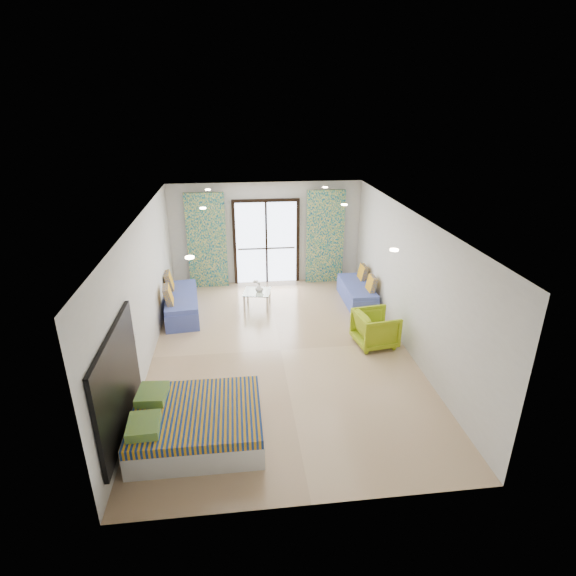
{
  "coord_description": "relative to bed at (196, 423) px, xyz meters",
  "views": [
    {
      "loc": [
        -0.76,
        -7.75,
        4.57
      ],
      "look_at": [
        0.2,
        0.43,
        1.15
      ],
      "focal_mm": 28.0,
      "sensor_mm": 36.0,
      "label": 1
    }
  ],
  "objects": [
    {
      "name": "switch_plate",
      "position": [
        -0.99,
        1.25,
        0.78
      ],
      "size": [
        0.02,
        0.1,
        0.1
      ],
      "primitive_type": "cube",
      "color": "silver",
      "rests_on": "wall_left"
    },
    {
      "name": "wall_left",
      "position": [
        -1.02,
        2.38,
        1.08
      ],
      "size": [
        0.01,
        7.5,
        2.7
      ],
      "primitive_type": null,
      "color": "silver",
      "rests_on": "ground"
    },
    {
      "name": "ceiling",
      "position": [
        1.48,
        2.38,
        2.43
      ],
      "size": [
        5.0,
        7.5,
        0.01
      ],
      "primitive_type": null,
      "color": "silver",
      "rests_on": "ground"
    },
    {
      "name": "armchair",
      "position": [
        3.39,
        2.39,
        0.13
      ],
      "size": [
        0.82,
        0.87,
        0.79
      ],
      "primitive_type": "imported",
      "rotation": [
        0.0,
        0.0,
        1.71
      ],
      "color": "#99B116",
      "rests_on": "floor"
    },
    {
      "name": "downlight_f",
      "position": [
        2.88,
        5.38,
        2.4
      ],
      "size": [
        0.12,
        0.12,
        0.02
      ],
      "primitive_type": "cylinder",
      "color": "#FFE0B2",
      "rests_on": "ceiling"
    },
    {
      "name": "floor",
      "position": [
        1.48,
        2.38,
        -0.27
      ],
      "size": [
        5.0,
        7.5,
        0.01
      ],
      "primitive_type": null,
      "color": "tan",
      "rests_on": "ground"
    },
    {
      "name": "downlight_e",
      "position": [
        0.08,
        5.38,
        2.4
      ],
      "size": [
        0.12,
        0.12,
        0.02
      ],
      "primitive_type": "cylinder",
      "color": "#FFE0B2",
      "rests_on": "ceiling"
    },
    {
      "name": "balcony_rail",
      "position": [
        1.48,
        6.11,
        0.68
      ],
      "size": [
        1.52,
        0.03,
        0.04
      ],
      "primitive_type": "cube",
      "color": "#595451",
      "rests_on": "balcony_door"
    },
    {
      "name": "balcony_door",
      "position": [
        1.48,
        6.1,
        0.99
      ],
      "size": [
        1.76,
        0.08,
        2.28
      ],
      "color": "black",
      "rests_on": "floor"
    },
    {
      "name": "downlight_c",
      "position": [
        0.08,
        3.38,
        2.4
      ],
      "size": [
        0.12,
        0.12,
        0.02
      ],
      "primitive_type": "cylinder",
      "color": "#FFE0B2",
      "rests_on": "ceiling"
    },
    {
      "name": "wall_front",
      "position": [
        1.48,
        -1.37,
        1.08
      ],
      "size": [
        5.0,
        0.01,
        2.7
      ],
      "primitive_type": null,
      "color": "silver",
      "rests_on": "ground"
    },
    {
      "name": "downlight_d",
      "position": [
        2.88,
        3.38,
        2.4
      ],
      "size": [
        0.12,
        0.12,
        0.02
      ],
      "primitive_type": "cylinder",
      "color": "#FFE0B2",
      "rests_on": "ceiling"
    },
    {
      "name": "daybed_right",
      "position": [
        3.59,
        4.51,
        -0.02
      ],
      "size": [
        0.64,
        1.64,
        0.81
      ],
      "rotation": [
        0.0,
        0.0,
        0.0
      ],
      "color": "#4857AC",
      "rests_on": "floor"
    },
    {
      "name": "bed",
      "position": [
        0.0,
        0.0,
        0.0
      ],
      "size": [
        1.85,
        1.51,
        0.64
      ],
      "color": "silver",
      "rests_on": "floor"
    },
    {
      "name": "curtain_right",
      "position": [
        3.03,
        5.95,
        0.98
      ],
      "size": [
        1.0,
        0.1,
        2.5
      ],
      "primitive_type": "cube",
      "color": "beige",
      "rests_on": "floor"
    },
    {
      "name": "daybed_left",
      "position": [
        -0.64,
        4.25,
        0.02
      ],
      "size": [
        0.91,
        1.91,
        0.91
      ],
      "rotation": [
        0.0,
        0.0,
        0.1
      ],
      "color": "#4857AC",
      "rests_on": "floor"
    },
    {
      "name": "headboard",
      "position": [
        -0.98,
        0.0,
        0.78
      ],
      "size": [
        0.06,
        2.1,
        1.5
      ],
      "primitive_type": "cube",
      "color": "black",
      "rests_on": "floor"
    },
    {
      "name": "wall_back",
      "position": [
        1.48,
        6.13,
        1.08
      ],
      "size": [
        5.0,
        0.01,
        2.7
      ],
      "primitive_type": null,
      "color": "silver",
      "rests_on": "ground"
    },
    {
      "name": "wall_right",
      "position": [
        3.98,
        2.38,
        1.08
      ],
      "size": [
        0.01,
        7.5,
        2.7
      ],
      "primitive_type": null,
      "color": "silver",
      "rests_on": "ground"
    },
    {
      "name": "vase",
      "position": [
        1.18,
        4.41,
        0.24
      ],
      "size": [
        0.24,
        0.24,
        0.19
      ],
      "primitive_type": "imported",
      "rotation": [
        0.0,
        0.0,
        0.27
      ],
      "color": "white",
      "rests_on": "coffee_table"
    },
    {
      "name": "curtain_left",
      "position": [
        -0.07,
        5.95,
        0.98
      ],
      "size": [
        1.0,
        0.1,
        2.5
      ],
      "primitive_type": "cube",
      "color": "beige",
      "rests_on": "floor"
    },
    {
      "name": "coffee_table",
      "position": [
        1.12,
        4.46,
        0.1
      ],
      "size": [
        0.72,
        0.72,
        0.71
      ],
      "rotation": [
        0.0,
        0.0,
        -0.18
      ],
      "color": "silver",
      "rests_on": "floor"
    },
    {
      "name": "downlight_b",
      "position": [
        2.88,
        0.38,
        2.4
      ],
      "size": [
        0.12,
        0.12,
        0.02
      ],
      "primitive_type": "cylinder",
      "color": "#FFE0B2",
      "rests_on": "ceiling"
    },
    {
      "name": "downlight_a",
      "position": [
        0.08,
        0.38,
        2.4
      ],
      "size": [
        0.12,
        0.12,
        0.02
      ],
      "primitive_type": "cylinder",
      "color": "#FFE0B2",
      "rests_on": "ceiling"
    }
  ]
}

